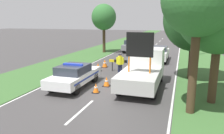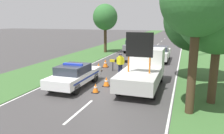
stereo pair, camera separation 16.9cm
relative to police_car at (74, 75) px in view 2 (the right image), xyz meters
The scene contains 20 objects.
ground_plane 2.19m from the police_car, ahead, with size 160.00×160.00×0.00m, color #3D3A3A.
lane_markings 11.89m from the police_car, 80.06° to the left, with size 8.09×57.26×0.01m.
grass_verge_left 20.26m from the police_car, 102.88° to the left, with size 4.93×120.00×0.03m.
grass_verge_right 21.55m from the police_car, 66.43° to the left, with size 4.93×120.00×0.03m.
police_car is the anchor object (origin of this frame).
work_truck 4.38m from the police_car, 20.08° to the left, with size 2.20×5.46×3.48m.
road_barrier 5.27m from the police_car, 68.23° to the left, with size 2.52×0.08×0.97m.
police_officer 4.29m from the police_car, 63.65° to the left, with size 0.59×0.38×1.65m.
pedestrian_civilian 5.16m from the police_car, 59.36° to the left, with size 0.62×0.39×1.72m.
traffic_cone_near_police 4.45m from the police_car, 91.75° to the left, with size 0.52×0.52×0.71m.
traffic_cone_centre_front 2.07m from the police_car, 20.78° to the left, with size 0.45×0.45×0.62m.
traffic_cone_near_truck 6.10m from the police_car, 91.35° to the left, with size 0.52×0.52×0.72m.
traffic_cone_behind_barrier 1.91m from the police_car, 21.29° to the right, with size 0.41×0.41×0.56m.
traffic_cone_lane_edge 7.63m from the police_car, 54.72° to the left, with size 0.39×0.39×0.54m.
queued_car_van_white 11.54m from the police_car, 69.07° to the left, with size 1.78×4.69×1.52m.
queued_car_suv_grey 16.46m from the police_car, 90.17° to the left, with size 1.73×4.41×1.59m.
roadside_tree_near_left 8.86m from the police_car, ahead, with size 4.15×4.15×6.88m.
roadside_tree_near_right 8.94m from the police_car, 31.51° to the left, with size 4.22×4.22×6.44m.
roadside_tree_mid_right 15.50m from the police_car, 102.70° to the left, with size 3.11×3.11×6.15m.
utility_pole 17.13m from the police_car, 63.32° to the left, with size 1.20×0.20×7.13m.
Camera 2 is at (4.44, -11.61, 4.13)m, focal length 35.00 mm.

